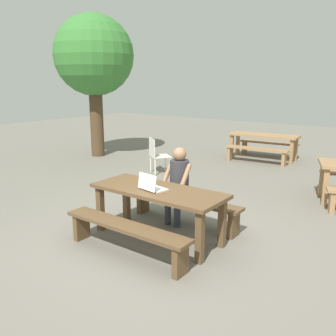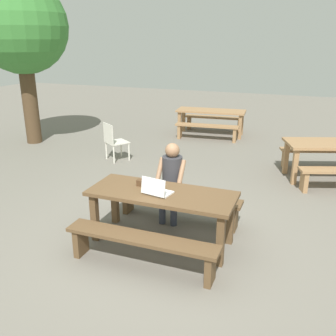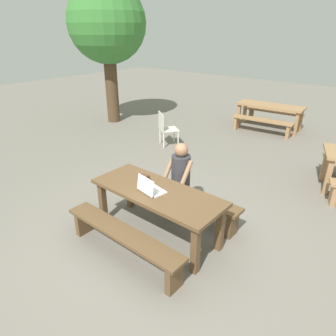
% 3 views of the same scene
% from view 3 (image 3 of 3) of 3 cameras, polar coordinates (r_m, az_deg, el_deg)
% --- Properties ---
extents(ground_plane, '(30.00, 30.00, 0.00)m').
position_cam_3_polar(ground_plane, '(4.62, -1.95, -12.16)').
color(ground_plane, slate).
extents(picnic_table_front, '(1.94, 0.77, 0.73)m').
position_cam_3_polar(picnic_table_front, '(4.28, -2.07, -5.48)').
color(picnic_table_front, brown).
rests_on(picnic_table_front, ground).
extents(bench_near, '(1.90, 0.30, 0.43)m').
position_cam_3_polar(bench_near, '(4.06, -8.51, -12.73)').
color(bench_near, brown).
rests_on(bench_near, ground).
extents(bench_far, '(1.90, 0.30, 0.43)m').
position_cam_3_polar(bench_far, '(4.88, 3.27, -5.44)').
color(bench_far, brown).
rests_on(bench_far, ground).
extents(laptop, '(0.39, 0.32, 0.24)m').
position_cam_3_polar(laptop, '(4.16, -3.35, -3.81)').
color(laptop, white).
rests_on(laptop, picnic_table_front).
extents(small_pouch, '(0.12, 0.09, 0.09)m').
position_cam_3_polar(small_pouch, '(4.48, -4.40, -1.84)').
color(small_pouch, '#4C331E').
rests_on(small_pouch, picnic_table_front).
extents(person_seated, '(0.41, 0.41, 1.21)m').
position_cam_3_polar(person_seated, '(4.73, 2.13, -1.25)').
color(person_seated, '#333847').
rests_on(person_seated, ground).
extents(plastic_chair, '(0.61, 0.61, 0.86)m').
position_cam_3_polar(plastic_chair, '(7.81, -0.39, 7.50)').
color(plastic_chair, silver).
rests_on(plastic_chair, ground).
extents(picnic_table_rear, '(1.95, 0.85, 0.72)m').
position_cam_3_polar(picnic_table_rear, '(9.63, 18.53, 10.46)').
color(picnic_table_rear, '#9E754C').
rests_on(picnic_table_rear, ground).
extents(bench_rear_south, '(1.73, 0.45, 0.42)m').
position_cam_3_polar(bench_rear_south, '(9.15, 17.14, 8.07)').
color(bench_rear_south, '#9E754C').
rests_on(bench_rear_south, ground).
extents(bench_rear_north, '(1.73, 0.45, 0.42)m').
position_cam_3_polar(bench_rear_north, '(10.25, 19.35, 9.49)').
color(bench_rear_north, '#9E754C').
rests_on(bench_rear_north, ground).
extents(tree_left, '(2.27, 2.27, 4.03)m').
position_cam_3_polar(tree_left, '(9.87, -11.33, 24.76)').
color(tree_left, '#4C3823').
rests_on(tree_left, ground).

